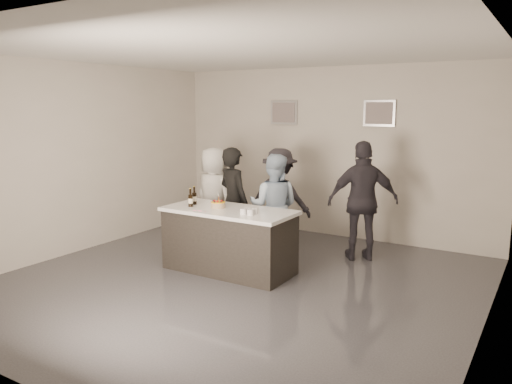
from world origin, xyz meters
TOP-DOWN VIEW (x-y plane):
  - floor at (0.00, 0.00)m, footprint 6.00×6.00m
  - ceiling at (0.00, 0.00)m, footprint 6.00×6.00m
  - wall_back at (0.00, 3.00)m, footprint 6.00×0.04m
  - wall_front at (0.00, -3.00)m, footprint 6.00×0.04m
  - wall_left at (-3.00, 0.00)m, footprint 0.04×6.00m
  - wall_right at (3.00, 0.00)m, footprint 0.04×6.00m
  - picture_left at (-0.90, 2.97)m, footprint 0.54×0.04m
  - picture_right at (0.90, 2.97)m, footprint 0.54×0.04m
  - bar_counter at (-0.35, 0.34)m, footprint 1.86×0.86m
  - cake at (-0.53, 0.34)m, footprint 0.21×0.21m
  - beer_bottle_a at (-0.97, 0.36)m, footprint 0.07×0.07m
  - beer_bottle_b at (-0.91, 0.20)m, footprint 0.07×0.07m
  - tumbler_cluster at (0.07, 0.22)m, footprint 0.19×0.19m
  - candles at (-0.60, 0.04)m, footprint 0.24×0.08m
  - person_main_black at (-0.78, 1.10)m, footprint 0.72×0.60m
  - person_main_blue at (-0.15, 1.27)m, footprint 0.93×0.81m
  - person_guest_left at (-1.35, 1.35)m, footprint 0.91×0.70m
  - person_guest_right at (1.06, 1.87)m, footprint 1.13×0.94m
  - person_guest_back at (-0.38, 1.88)m, footprint 1.12×0.73m

SIDE VIEW (x-z plane):
  - floor at x=0.00m, z-range 0.00..0.00m
  - bar_counter at x=-0.35m, z-range 0.00..0.90m
  - person_main_blue at x=-0.15m, z-range 0.00..1.61m
  - person_guest_back at x=-0.38m, z-range 0.00..1.64m
  - person_guest_left at x=-1.35m, z-range 0.00..1.65m
  - person_main_black at x=-0.78m, z-range 0.00..1.69m
  - candles at x=-0.60m, z-range 0.90..0.91m
  - person_guest_right at x=1.06m, z-range 0.00..1.81m
  - cake at x=-0.53m, z-range 0.90..0.98m
  - tumbler_cluster at x=0.07m, z-range 0.90..0.98m
  - beer_bottle_a at x=-0.97m, z-range 0.90..1.16m
  - beer_bottle_b at x=-0.91m, z-range 0.90..1.16m
  - wall_back at x=0.00m, z-range 0.00..3.00m
  - wall_front at x=0.00m, z-range 0.00..3.00m
  - wall_left at x=-3.00m, z-range 0.00..3.00m
  - wall_right at x=3.00m, z-range 0.00..3.00m
  - picture_left at x=-0.90m, z-range 1.98..2.42m
  - picture_right at x=0.90m, z-range 1.98..2.42m
  - ceiling at x=0.00m, z-range 3.00..3.00m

